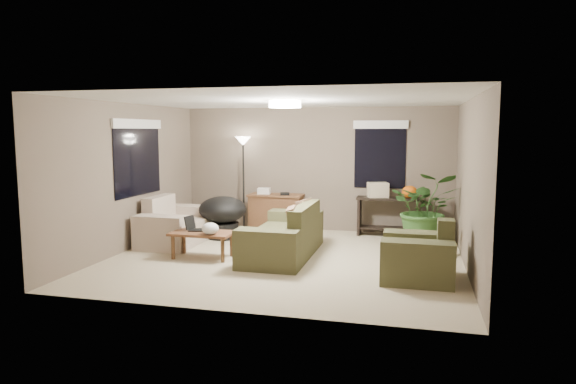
% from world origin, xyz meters
% --- Properties ---
extents(room_shell, '(5.50, 5.50, 5.50)m').
position_xyz_m(room_shell, '(0.00, 0.00, 1.25)').
color(room_shell, '#BDAD8C').
rests_on(room_shell, ground).
extents(main_sofa, '(0.95, 2.20, 0.85)m').
position_xyz_m(main_sofa, '(-0.04, 0.19, 0.29)').
color(main_sofa, '#47462A').
rests_on(main_sofa, ground).
extents(throw_pillows, '(0.31, 1.38, 0.47)m').
position_xyz_m(throw_pillows, '(0.21, 0.19, 0.65)').
color(throw_pillows, '#8C7251').
rests_on(throw_pillows, main_sofa).
extents(loveseat, '(0.90, 1.60, 0.85)m').
position_xyz_m(loveseat, '(-2.24, 0.65, 0.30)').
color(loveseat, '#BEB5A2').
rests_on(loveseat, ground).
extents(armchair, '(0.95, 1.00, 0.85)m').
position_xyz_m(armchair, '(2.06, -0.66, 0.30)').
color(armchair, '#47482B').
rests_on(armchair, ground).
extents(coffee_table, '(1.00, 0.55, 0.42)m').
position_xyz_m(coffee_table, '(-1.30, -0.27, 0.36)').
color(coffee_table, brown).
rests_on(coffee_table, ground).
extents(laptop, '(0.41, 0.31, 0.24)m').
position_xyz_m(laptop, '(-1.47, -0.17, 0.48)').
color(laptop, black).
rests_on(laptop, coffee_table).
extents(plastic_bag, '(0.30, 0.28, 0.19)m').
position_xyz_m(plastic_bag, '(-1.10, -0.42, 0.51)').
color(plastic_bag, white).
rests_on(plastic_bag, coffee_table).
extents(desk, '(1.10, 0.50, 0.75)m').
position_xyz_m(desk, '(-0.75, 2.18, 0.38)').
color(desk, brown).
rests_on(desk, ground).
extents(desk_papers, '(0.70, 0.29, 0.12)m').
position_xyz_m(desk_papers, '(-0.91, 2.17, 0.80)').
color(desk_papers, silver).
rests_on(desk_papers, desk).
extents(console_table, '(1.30, 0.40, 0.75)m').
position_xyz_m(console_table, '(1.54, 2.22, 0.44)').
color(console_table, black).
rests_on(console_table, ground).
extents(pumpkin, '(0.33, 0.33, 0.24)m').
position_xyz_m(pumpkin, '(1.89, 2.22, 0.87)').
color(pumpkin, orange).
rests_on(pumpkin, console_table).
extents(cardboard_box, '(0.44, 0.38, 0.28)m').
position_xyz_m(cardboard_box, '(1.29, 2.22, 0.89)').
color(cardboard_box, beige).
rests_on(cardboard_box, console_table).
extents(papasan_chair, '(0.97, 0.97, 0.80)m').
position_xyz_m(papasan_chair, '(-1.54, 1.25, 0.47)').
color(papasan_chair, black).
rests_on(papasan_chair, ground).
extents(floor_lamp, '(0.32, 0.32, 1.91)m').
position_xyz_m(floor_lamp, '(-1.44, 2.19, 1.60)').
color(floor_lamp, black).
rests_on(floor_lamp, ground).
extents(ceiling_fixture, '(0.50, 0.50, 0.10)m').
position_xyz_m(ceiling_fixture, '(0.00, 0.00, 2.44)').
color(ceiling_fixture, white).
rests_on(ceiling_fixture, room_shell).
extents(houseplant, '(1.18, 1.31, 1.02)m').
position_xyz_m(houseplant, '(2.18, 1.59, 0.51)').
color(houseplant, '#2D5923').
rests_on(houseplant, ground).
extents(cat_scratching_post, '(0.32, 0.32, 0.50)m').
position_xyz_m(cat_scratching_post, '(2.49, 0.84, 0.21)').
color(cat_scratching_post, tan).
rests_on(cat_scratching_post, ground).
extents(window_left, '(0.05, 1.56, 1.33)m').
position_xyz_m(window_left, '(-2.73, 0.30, 1.78)').
color(window_left, black).
rests_on(window_left, room_shell).
extents(window_back, '(1.06, 0.05, 1.33)m').
position_xyz_m(window_back, '(1.30, 2.48, 1.79)').
color(window_back, black).
rests_on(window_back, room_shell).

